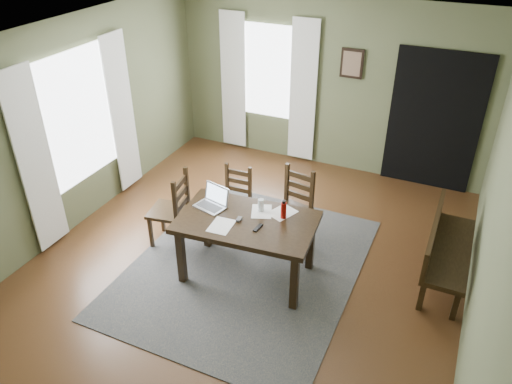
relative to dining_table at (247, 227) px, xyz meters
The scene contains 24 objects.
ground 0.71m from the dining_table, 122.52° to the left, with size 5.00×6.00×0.01m.
room_shell 1.12m from the dining_table, 122.52° to the left, with size 5.02×6.02×2.71m.
rug 0.70m from the dining_table, 122.52° to the left, with size 2.60×3.20×0.01m.
dining_table is the anchor object (origin of this frame).
chair_end 1.17m from the dining_table, behind, with size 0.51×0.51×1.02m.
chair_back_left 1.03m from the dining_table, 124.58° to the left, with size 0.40×0.40×0.88m.
chair_back_right 0.95m from the dining_table, 75.89° to the left, with size 0.50×0.50×0.99m.
bench 2.26m from the dining_table, 22.75° to the left, with size 0.46×1.44×0.81m.
laptop 0.52m from the dining_table, 167.26° to the left, with size 0.41×0.35×0.24m.
computer_mouse 0.14m from the dining_table, 148.97° to the right, with size 0.05×0.08×0.03m, color #3F3F42.
tv_remote 0.23m from the dining_table, 28.03° to the right, with size 0.04×0.16×0.02m, color black.
drinking_glass 0.30m from the dining_table, 74.02° to the left, with size 0.07×0.07×0.15m, color silver.
water_bottle 0.46m from the dining_table, 29.93° to the left, with size 0.08×0.08×0.23m.
paper_c 0.26m from the dining_table, 69.53° to the left, with size 0.23×0.30×0.00m, color white.
paper_d 0.44m from the dining_table, 44.43° to the left, with size 0.24×0.31×0.00m, color white.
paper_e 0.32m from the dining_table, 132.67° to the right, with size 0.24×0.31×0.00m, color white.
window_left 2.68m from the dining_table, behind, with size 0.01×1.30×1.70m.
window_back 3.36m from the dining_table, 109.21° to the left, with size 1.00×0.01×1.50m.
curtain_left_near 2.62m from the dining_table, 168.75° to the right, with size 0.03×0.48×2.30m.
curtain_left_far 2.81m from the dining_table, 155.63° to the left, with size 0.03×0.48×2.30m.
curtain_back_left 3.54m from the dining_table, 119.00° to the left, with size 0.44×0.03×2.30m.
curtain_back_right 3.14m from the dining_table, 98.48° to the left, with size 0.44×0.03×2.30m.
framed_picture 3.28m from the dining_table, 84.93° to the left, with size 0.34×0.03×0.44m.
doorway_back 3.49m from the dining_table, 63.01° to the left, with size 1.30×0.03×2.10m.
Camera 1 is at (2.08, -4.28, 3.94)m, focal length 35.00 mm.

